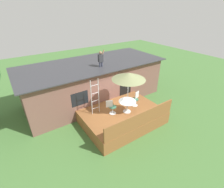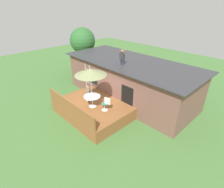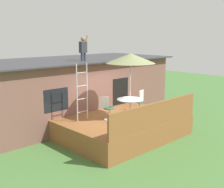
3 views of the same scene
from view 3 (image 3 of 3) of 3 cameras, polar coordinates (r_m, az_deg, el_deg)
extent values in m
plane|color=#477538|center=(11.85, 1.94, -8.31)|extent=(40.00, 40.00, 0.00)
cube|color=brown|center=(14.15, -8.45, 0.80)|extent=(10.00, 4.00, 2.84)
cube|color=#38383D|center=(13.96, -8.62, 6.67)|extent=(10.50, 4.50, 0.06)
cube|color=black|center=(11.41, -10.95, -1.18)|extent=(1.10, 0.03, 0.90)
cube|color=black|center=(13.69, 1.63, -1.02)|extent=(1.00, 0.03, 2.00)
cube|color=brown|center=(11.72, 1.96, -6.47)|extent=(4.78, 3.53, 0.80)
cube|color=brown|center=(10.40, 8.74, -4.04)|extent=(4.68, 0.08, 0.90)
cylinder|color=silver|center=(11.61, 3.56, -4.53)|extent=(0.48, 0.48, 0.03)
cylinder|color=silver|center=(11.51, 3.58, -2.83)|extent=(0.07, 0.07, 0.71)
cylinder|color=silver|center=(11.43, 3.61, -1.08)|extent=(1.04, 1.04, 0.03)
cylinder|color=silver|center=(11.34, 3.64, 1.24)|extent=(0.04, 0.04, 2.40)
cone|color=#8C9360|center=(11.19, 3.71, 7.05)|extent=(1.90, 1.90, 0.38)
cylinder|color=silver|center=(10.82, -6.92, 0.15)|extent=(0.04, 0.04, 2.20)
cylinder|color=silver|center=(11.11, -4.93, 0.49)|extent=(0.04, 0.04, 2.20)
cylinder|color=silver|center=(11.13, -5.83, -3.47)|extent=(0.48, 0.03, 0.03)
cylinder|color=silver|center=(11.02, -5.89, -0.95)|extent=(0.48, 0.03, 0.03)
cylinder|color=silver|center=(10.92, -5.94, 1.61)|extent=(0.48, 0.03, 0.03)
cylinder|color=silver|center=(10.85, -5.99, 4.21)|extent=(0.48, 0.03, 0.03)
cylinder|color=#33384C|center=(13.13, -5.96, 7.32)|extent=(0.10, 0.10, 0.34)
cylinder|color=#33384C|center=(13.23, -5.41, 7.36)|extent=(0.10, 0.10, 0.34)
cube|color=#333338|center=(13.16, -5.72, 9.16)|extent=(0.32, 0.20, 0.50)
sphere|color=#997051|center=(13.15, -5.75, 10.73)|extent=(0.20, 0.20, 0.20)
cylinder|color=#997051|center=(13.26, -5.12, 10.49)|extent=(0.26, 0.08, 0.44)
cylinder|color=silver|center=(11.28, -0.59, -5.01)|extent=(0.40, 0.40, 0.02)
cylinder|color=silver|center=(11.22, -0.59, -3.93)|extent=(0.06, 0.06, 0.44)
cylinder|color=#33664C|center=(11.16, -0.59, -2.79)|extent=(0.44, 0.44, 0.04)
cube|color=silver|center=(11.04, -1.57, -1.67)|extent=(0.38, 0.19, 0.44)
cylinder|color=silver|center=(12.40, 5.37, -3.53)|extent=(0.40, 0.40, 0.02)
cylinder|color=silver|center=(12.34, 5.39, -2.55)|extent=(0.06, 0.06, 0.44)
cylinder|color=#33664C|center=(12.29, 5.41, -1.51)|extent=(0.44, 0.44, 0.04)
cube|color=silver|center=(12.42, 5.80, -0.25)|extent=(0.39, 0.16, 0.44)
camera|label=1|loc=(3.95, 29.03, 51.37)|focal=26.40mm
camera|label=2|loc=(16.34, 42.09, 18.50)|focal=28.36mm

